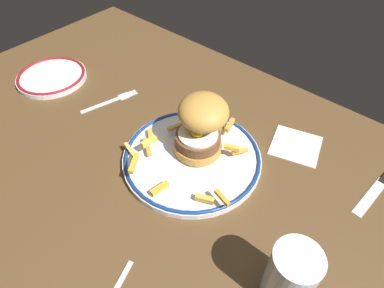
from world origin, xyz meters
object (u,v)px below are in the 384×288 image
(burger, at_px, (201,125))
(napkin, at_px, (296,145))
(side_plate, at_px, (52,77))
(fork, at_px, (111,101))
(water_glass, at_px, (289,278))
(dinner_plate, at_px, (192,157))
(knife, at_px, (383,181))

(burger, height_order, napkin, burger)
(burger, height_order, side_plate, burger)
(fork, bearing_deg, water_glass, -12.59)
(dinner_plate, relative_size, napkin, 2.85)
(burger, xyz_separation_m, fork, (-0.27, -0.01, -0.07))
(side_plate, xyz_separation_m, knife, (0.76, 0.22, -0.01))
(knife, bearing_deg, napkin, -172.04)
(dinner_plate, distance_m, water_glass, 0.29)
(side_plate, xyz_separation_m, fork, (0.19, 0.04, -0.01))
(burger, height_order, fork, burger)
(burger, distance_m, side_plate, 0.46)
(fork, relative_size, knife, 0.79)
(water_glass, bearing_deg, napkin, 115.20)
(side_plate, height_order, napkin, side_plate)
(fork, height_order, napkin, same)
(fork, height_order, knife, knife)
(knife, xyz_separation_m, napkin, (-0.17, -0.02, -0.00))
(knife, relative_size, napkin, 1.87)
(dinner_plate, xyz_separation_m, fork, (-0.27, 0.01, -0.01))
(fork, bearing_deg, side_plate, -167.48)
(water_glass, relative_size, side_plate, 0.63)
(burger, height_order, knife, burger)
(napkin, bearing_deg, knife, 7.96)
(burger, xyz_separation_m, water_glass, (0.27, -0.13, -0.02))
(water_glass, distance_m, fork, 0.55)
(dinner_plate, height_order, knife, dinner_plate)
(water_glass, relative_size, napkin, 1.14)
(burger, bearing_deg, dinner_plate, -86.61)
(water_glass, distance_m, knife, 0.31)
(water_glass, bearing_deg, knife, 82.58)
(side_plate, xyz_separation_m, napkin, (0.59, 0.20, -0.01))
(burger, distance_m, napkin, 0.21)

